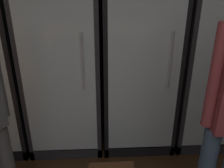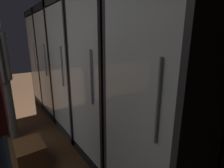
# 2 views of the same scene
# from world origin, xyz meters

# --- Properties ---
(wall_back) EXTENTS (6.00, 0.06, 2.80)m
(wall_back) POSITION_xyz_m (0.00, 3.03, 1.40)
(wall_back) COLOR black
(wall_back) RESTS_ON ground
(cooler_center) EXTENTS (0.72, 0.63, 1.90)m
(cooler_center) POSITION_xyz_m (-0.57, 2.72, 0.94)
(cooler_center) COLOR #2B2B30
(cooler_center) RESTS_ON ground
(cooler_right) EXTENTS (0.72, 0.63, 1.90)m
(cooler_right) POSITION_xyz_m (0.18, 2.72, 0.93)
(cooler_right) COLOR black
(cooler_right) RESTS_ON ground
(cooler_far_right) EXTENTS (0.72, 0.63, 1.90)m
(cooler_far_right) POSITION_xyz_m (0.93, 2.72, 0.92)
(cooler_far_right) COLOR #2B2B30
(cooler_far_right) RESTS_ON ground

